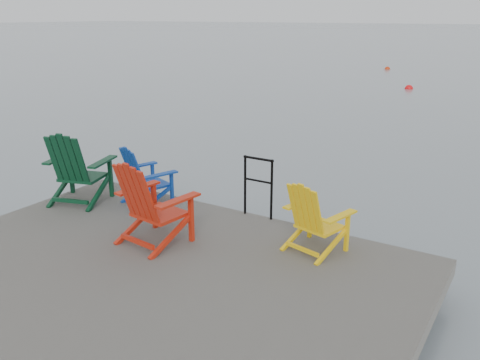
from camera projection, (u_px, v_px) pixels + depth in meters
The scene contains 9 objects.
ground at pixel (132, 322), 5.77m from camera, with size 400.00×400.00×0.00m, color slate.
dock at pixel (130, 295), 5.66m from camera, with size 6.00×5.00×1.40m.
handrail at pixel (258, 181), 7.31m from camera, with size 0.48×0.04×0.90m.
chair_green at pixel (76, 167), 7.86m from camera, with size 1.08×1.02×1.15m.
chair_blue at pixel (144, 175), 7.83m from camera, with size 0.89×0.85×0.93m.
chair_red at pixel (150, 202), 6.43m from camera, with size 0.97×0.91×1.12m.
chair_yellow at pixel (314, 216), 6.24m from camera, with size 0.85×0.80×0.92m.
buoy_a at pixel (409, 89), 23.80m from camera, with size 0.38×0.38×0.38m, color red.
buoy_b at pixel (387, 69), 32.25m from camera, with size 0.35×0.35×0.35m, color red.
Camera 1 is at (3.66, -3.60, 3.33)m, focal length 38.00 mm.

